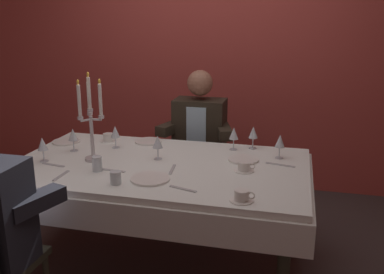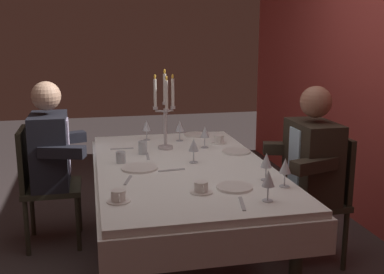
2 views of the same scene
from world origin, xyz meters
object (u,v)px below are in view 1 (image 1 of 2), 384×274
(dinner_plate_3, at_px, (150,179))
(wine_glass_3, at_px, (280,142))
(wine_glass_6, at_px, (43,144))
(water_tumbler_1, at_px, (116,178))
(dinner_plate_1, at_px, (243,160))
(dinner_plate_2, at_px, (66,142))
(candelabra, at_px, (91,122))
(wine_glass_2, at_px, (115,132))
(coffee_cup_0, at_px, (108,138))
(seated_diner_1, at_px, (200,130))
(wine_glass_5, at_px, (234,134))
(coffee_cup_1, at_px, (244,167))
(wine_glass_0, at_px, (158,143))
(dinner_plate_0, at_px, (149,141))
(wine_glass_4, at_px, (253,133))
(coffee_cup_2, at_px, (242,196))
(water_tumbler_0, at_px, (97,164))
(dining_table, at_px, (160,180))
(wine_glass_1, at_px, (73,135))

(dinner_plate_3, distance_m, wine_glass_3, 0.93)
(wine_glass_6, xyz_separation_m, water_tumbler_1, (0.62, -0.25, -0.08))
(dinner_plate_1, height_order, dinner_plate_2, same)
(candelabra, relative_size, wine_glass_2, 3.57)
(coffee_cup_0, height_order, seated_diner_1, seated_diner_1)
(dinner_plate_1, relative_size, wine_glass_3, 1.23)
(candelabra, bearing_deg, dinner_plate_3, -26.73)
(water_tumbler_1, bearing_deg, wine_glass_2, 113.66)
(dinner_plate_2, distance_m, wine_glass_5, 1.27)
(coffee_cup_1, bearing_deg, candelabra, -178.04)
(dinner_plate_2, xyz_separation_m, wine_glass_3, (1.58, 0.01, 0.11))
(wine_glass_6, bearing_deg, wine_glass_5, 25.31)
(wine_glass_0, xyz_separation_m, coffee_cup_0, (-0.50, 0.31, -0.09))
(wine_glass_3, bearing_deg, water_tumbler_1, -142.15)
(dinner_plate_0, xyz_separation_m, wine_glass_5, (0.65, -0.03, 0.11))
(wine_glass_4, xyz_separation_m, coffee_cup_0, (-1.09, -0.08, -0.09))
(seated_diner_1, bearing_deg, wine_glass_2, -126.93)
(coffee_cup_2, bearing_deg, water_tumbler_0, 166.10)
(wine_glass_4, bearing_deg, wine_glass_3, -41.88)
(dining_table, distance_m, wine_glass_3, 0.84)
(dinner_plate_1, xyz_separation_m, wine_glass_0, (-0.56, -0.11, 0.11))
(candelabra, xyz_separation_m, water_tumbler_0, (0.12, -0.18, -0.22))
(dinner_plate_1, distance_m, wine_glass_5, 0.27)
(dinner_plate_2, height_order, seated_diner_1, seated_diner_1)
(seated_diner_1, bearing_deg, dinner_plate_2, -146.06)
(dinner_plate_3, distance_m, wine_glass_4, 0.92)
(wine_glass_0, bearing_deg, wine_glass_5, 35.71)
(wine_glass_1, xyz_separation_m, wine_glass_2, (0.26, 0.14, 0.00))
(candelabra, bearing_deg, wine_glass_0, 16.64)
(dining_table, bearing_deg, wine_glass_2, 149.07)
(dinner_plate_0, relative_size, dinner_plate_3, 0.88)
(dinner_plate_1, xyz_separation_m, seated_diner_1, (-0.46, 0.70, -0.01))
(wine_glass_1, xyz_separation_m, coffee_cup_1, (1.22, -0.12, -0.09))
(coffee_cup_0, bearing_deg, dining_table, -35.92)
(dining_table, bearing_deg, wine_glass_5, 43.97)
(coffee_cup_2, bearing_deg, dinner_plate_1, 96.50)
(water_tumbler_1, height_order, seated_diner_1, seated_diner_1)
(seated_diner_1, bearing_deg, coffee_cup_0, -140.41)
(wine_glass_4, distance_m, coffee_cup_0, 1.10)
(candelabra, distance_m, dinner_plate_0, 0.58)
(dinner_plate_3, relative_size, water_tumbler_1, 3.08)
(coffee_cup_2, bearing_deg, wine_glass_3, 78.38)
(dinner_plate_0, distance_m, wine_glass_0, 0.42)
(wine_glass_3, relative_size, coffee_cup_2, 1.24)
(dinner_plate_2, bearing_deg, coffee_cup_1, -11.85)
(dinner_plate_3, height_order, seated_diner_1, seated_diner_1)
(water_tumbler_1, distance_m, seated_diner_1, 1.29)
(coffee_cup_1, bearing_deg, dinner_plate_0, 150.37)
(wine_glass_4, distance_m, coffee_cup_1, 0.49)
(dinner_plate_3, distance_m, coffee_cup_2, 0.58)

